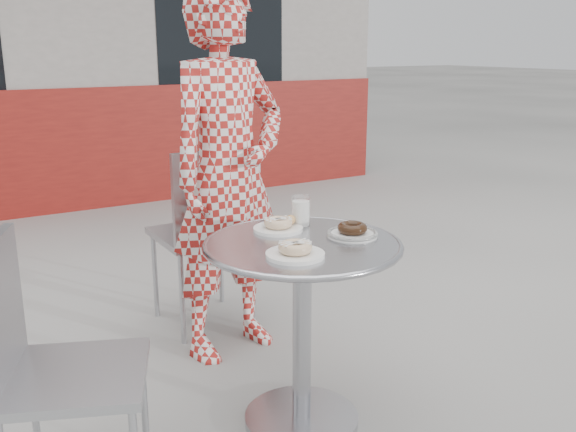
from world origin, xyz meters
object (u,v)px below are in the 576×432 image
chair_left (76,428)px  milk_cup (301,212)px  bistro_table (302,289)px  plate_near (295,251)px  seated_person (228,174)px  plate_checker (352,232)px  chair_far (204,270)px  plate_far (279,225)px

chair_left → milk_cup: 1.04m
bistro_table → plate_near: 0.24m
chair_left → seated_person: size_ratio=0.52×
seated_person → plate_checker: size_ratio=8.92×
bistro_table → chair_left: bearing=-177.9°
plate_near → milk_cup: 0.36m
bistro_table → chair_far: chair_far is taller
bistro_table → chair_left: size_ratio=0.83×
seated_person → plate_checker: (0.14, -0.70, -0.10)m
seated_person → milk_cup: size_ratio=14.47×
bistro_table → plate_checker: 0.26m
chair_left → milk_cup: size_ratio=7.50×
bistro_table → plate_checker: (0.19, -0.03, 0.18)m
plate_near → seated_person: bearing=79.4°
bistro_table → milk_cup: (0.11, 0.18, 0.22)m
chair_left → plate_checker: bearing=-67.9°
chair_far → plate_checker: (0.14, -1.01, 0.43)m
chair_far → chair_left: 1.32m
plate_far → plate_checker: bearing=-46.0°
milk_cup → seated_person: bearing=96.5°
milk_cup → bistro_table: bearing=-120.1°
plate_near → plate_checker: size_ratio=1.05×
chair_left → seated_person: 1.23m
seated_person → milk_cup: seated_person is taller
chair_far → milk_cup: chair_far is taller
seated_person → plate_near: (-0.15, -0.79, -0.09)m
seated_person → plate_far: size_ratio=8.94×
chair_far → bistro_table: bearing=87.0°
milk_cup → plate_far: bearing=-170.8°
chair_far → plate_far: size_ratio=4.95×
plate_near → milk_cup: size_ratio=1.70×
plate_near → milk_cup: (0.20, 0.30, 0.03)m
chair_far → seated_person: seated_person is taller
plate_near → chair_far: bearing=82.3°
chair_left → milk_cup: chair_left is taller
bistro_table → chair_far: bearing=87.1°
chair_far → seated_person: (-0.00, -0.31, 0.53)m
plate_far → milk_cup: milk_cup is taller
chair_left → plate_checker: 1.08m
chair_far → plate_near: chair_far is taller
chair_far → plate_checker: 1.11m
plate_near → bistro_table: bearing=49.4°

